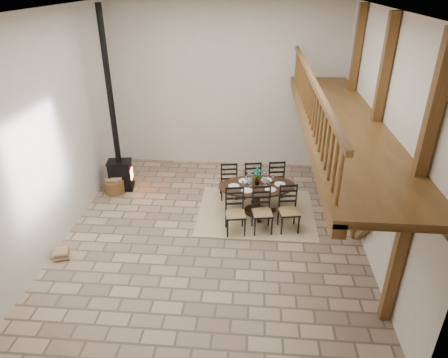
# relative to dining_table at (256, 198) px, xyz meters

# --- Properties ---
(ground) EXTENTS (8.00, 8.00, 0.00)m
(ground) POSITION_rel_dining_table_xyz_m (-1.01, -0.93, -0.42)
(ground) COLOR tan
(ground) RESTS_ON ground
(room_shell) EXTENTS (7.02, 8.02, 5.01)m
(room_shell) POSITION_rel_dining_table_xyz_m (0.18, -0.93, 2.59)
(room_shell) COLOR beige
(room_shell) RESTS_ON ground
(rug) EXTENTS (3.00, 2.50, 0.02)m
(rug) POSITION_rel_dining_table_xyz_m (0.00, -0.00, -0.41)
(rug) COLOR tan
(rug) RESTS_ON ground
(dining_table) EXTENTS (2.13, 2.44, 1.26)m
(dining_table) POSITION_rel_dining_table_xyz_m (0.00, 0.00, 0.00)
(dining_table) COLOR black
(dining_table) RESTS_ON ground
(wood_stove) EXTENTS (0.75, 0.62, 5.00)m
(wood_stove) POSITION_rel_dining_table_xyz_m (-3.92, 1.02, 0.70)
(wood_stove) COLOR black
(wood_stove) RESTS_ON ground
(log_basket) EXTENTS (0.57, 0.57, 0.47)m
(log_basket) POSITION_rel_dining_table_xyz_m (-4.05, 0.77, -0.22)
(log_basket) COLOR brown
(log_basket) RESTS_ON ground
(log_stack) EXTENTS (0.39, 0.40, 0.21)m
(log_stack) POSITION_rel_dining_table_xyz_m (-4.24, -2.25, -0.32)
(log_stack) COLOR tan
(log_stack) RESTS_ON ground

